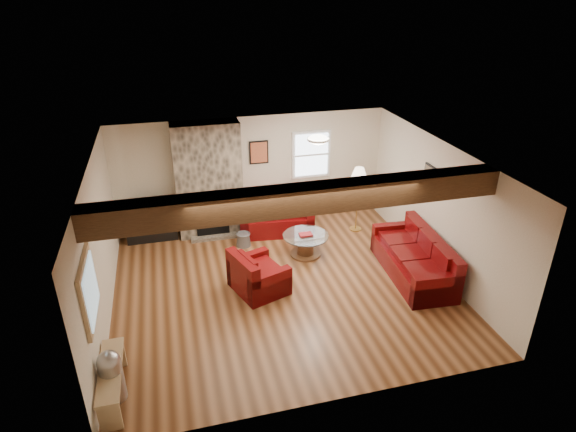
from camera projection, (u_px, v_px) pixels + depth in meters
name	position (u px, v px, depth m)	size (l,w,h in m)	color
room	(283.00, 227.00, 8.29)	(8.00, 8.00, 8.00)	#562F16
oak_beam	(304.00, 199.00, 6.74)	(6.00, 0.36, 0.38)	black
chimney_breast	(209.00, 182.00, 10.24)	(1.40, 0.67, 2.50)	#363029
back_window	(311.00, 155.00, 10.82)	(0.90, 0.08, 1.10)	white
hatch_window	(89.00, 291.00, 6.22)	(0.08, 1.00, 0.90)	tan
ceiling_dome	(318.00, 141.00, 8.75)	(0.40, 0.40, 0.18)	white
artwork_back	(259.00, 152.00, 10.48)	(0.42, 0.06, 0.52)	black
artwork_right	(432.00, 177.00, 9.00)	(0.06, 0.55, 0.42)	black
sofa_three	(413.00, 256.00, 9.03)	(2.14, 0.89, 0.83)	#490509
loveseat	(275.00, 213.00, 10.68)	(1.61, 0.93, 0.86)	#490509
armchair_red	(259.00, 272.00, 8.61)	(0.94, 0.82, 0.76)	#490509
coffee_table	(306.00, 245.00, 9.79)	(0.93, 0.93, 0.49)	#4A2E17
tv_cabinet	(152.00, 228.00, 10.40)	(1.05, 0.42, 0.53)	black
television	(149.00, 207.00, 10.19)	(0.77, 0.10, 0.44)	black
floor_lamp	(359.00, 177.00, 10.34)	(0.38, 0.38, 1.48)	tan
pine_bench	(113.00, 383.00, 6.42)	(0.29, 1.24, 0.47)	tan
pedal_bin	(111.00, 376.00, 6.32)	(0.31, 0.31, 0.78)	#A0A0A5
coal_bucket	(243.00, 239.00, 10.17)	(0.31, 0.31, 0.29)	slate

